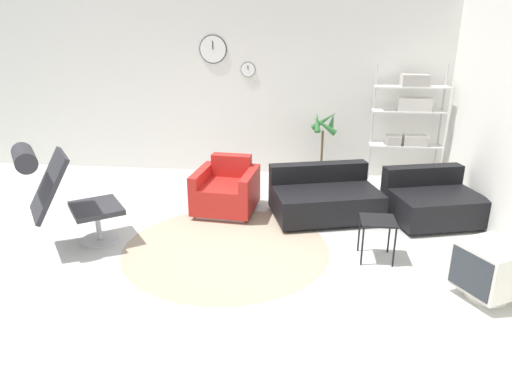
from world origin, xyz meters
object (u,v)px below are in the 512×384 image
(couch_second, at_px, (432,203))
(crt_television, at_px, (490,270))
(potted_plant, at_px, (322,159))
(side_table, at_px, (378,225))
(lounge_chair, at_px, (58,186))
(armchair_red, at_px, (227,192))
(shelf_unit, at_px, (411,112))
(couch_low, at_px, (324,199))

(couch_second, distance_m, crt_television, 1.83)
(potted_plant, bearing_deg, couch_second, -44.55)
(side_table, height_order, potted_plant, potted_plant)
(lounge_chair, xyz_separation_m, side_table, (3.47, 0.12, -0.34))
(lounge_chair, distance_m, armchair_red, 2.14)
(armchair_red, xyz_separation_m, crt_television, (2.76, -1.87, 0.01))
(crt_television, bearing_deg, potted_plant, -5.77)
(potted_plant, xyz_separation_m, shelf_unit, (1.33, 0.17, 0.74))
(armchair_red, height_order, side_table, armchair_red)
(lounge_chair, bearing_deg, couch_second, 70.10)
(shelf_unit, bearing_deg, couch_second, -87.89)
(shelf_unit, bearing_deg, lounge_chair, -146.72)
(armchair_red, xyz_separation_m, couch_second, (2.69, -0.03, -0.03))
(couch_second, xyz_separation_m, crt_television, (0.06, -1.83, 0.05))
(couch_low, relative_size, couch_second, 1.20)
(armchair_red, relative_size, side_table, 1.96)
(couch_second, bearing_deg, shelf_unit, -103.62)
(armchair_red, bearing_deg, crt_television, 151.25)
(armchair_red, distance_m, potted_plant, 1.87)
(armchair_red, xyz_separation_m, side_table, (1.83, -1.19, 0.12))
(couch_second, relative_size, shelf_unit, 0.69)
(lounge_chair, bearing_deg, potted_plant, 95.53)
(potted_plant, distance_m, shelf_unit, 1.53)
(couch_low, xyz_separation_m, crt_television, (1.44, -1.81, 0.05))
(lounge_chair, height_order, shelf_unit, shelf_unit)
(armchair_red, relative_size, crt_television, 1.30)
(couch_second, relative_size, side_table, 2.76)
(lounge_chair, height_order, armchair_red, lounge_chair)
(shelf_unit, bearing_deg, armchair_red, -150.38)
(lounge_chair, relative_size, couch_second, 0.95)
(couch_second, bearing_deg, crt_television, 76.21)
(couch_low, xyz_separation_m, potted_plant, (-0.00, 1.38, 0.15))
(lounge_chair, xyz_separation_m, shelf_unit, (4.27, 2.80, 0.40))
(couch_low, height_order, side_table, couch_low)
(armchair_red, height_order, couch_second, armchair_red)
(couch_low, bearing_deg, shelf_unit, -146.23)
(couch_low, height_order, crt_television, couch_low)
(crt_television, bearing_deg, lounge_chair, 52.59)
(lounge_chair, distance_m, side_table, 3.49)
(potted_plant, bearing_deg, shelf_unit, 7.37)
(couch_low, height_order, couch_second, same)
(couch_second, bearing_deg, side_table, 37.63)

